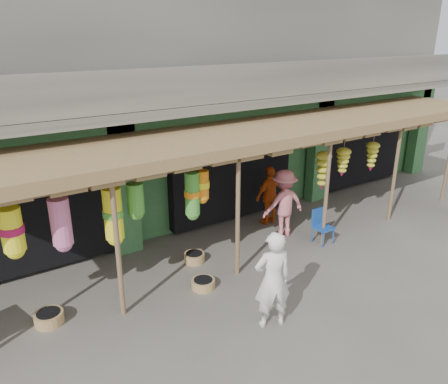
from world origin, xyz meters
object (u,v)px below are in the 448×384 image
blue_chair (321,224)px  person_shopper (284,203)px  person_vendor (270,195)px  person_front (273,280)px

blue_chair → person_shopper: person_shopper is taller
person_vendor → person_shopper: 0.77m
blue_chair → person_shopper: bearing=122.2°
person_front → person_vendor: bearing=-110.5°
person_front → person_vendor: (2.69, 3.33, -0.10)m
person_front → person_shopper: size_ratio=1.04×
blue_chair → person_vendor: (-0.31, 1.54, 0.31)m
person_front → person_vendor: person_front is taller
blue_chair → person_vendor: size_ratio=0.54×
blue_chair → person_vendor: person_vendor is taller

